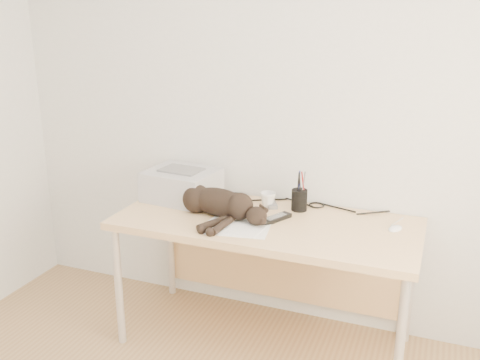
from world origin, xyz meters
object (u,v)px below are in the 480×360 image
at_px(cat, 216,203).
at_px(printer, 182,185).
at_px(mug, 268,200).
at_px(pen_cup, 299,200).
at_px(desk, 270,237).
at_px(mouse, 395,227).

bearing_deg(cat, printer, 161.87).
distance_m(mug, pen_cup, 0.18).
bearing_deg(mug, pen_cup, 1.67).
xyz_separation_m(desk, mug, (-0.06, 0.12, 0.17)).
bearing_deg(mouse, desk, -152.67).
distance_m(printer, mug, 0.52).
distance_m(cat, mug, 0.32).
xyz_separation_m(mug, mouse, (0.71, -0.09, -0.03)).
bearing_deg(pen_cup, mouse, -10.11).
bearing_deg(mouse, pen_cup, -165.40).
bearing_deg(cat, mouse, 21.99).
xyz_separation_m(printer, cat, (0.30, -0.18, -0.02)).
relative_size(cat, mug, 7.86).
bearing_deg(cat, pen_cup, 44.41).
bearing_deg(printer, pen_cup, 5.57).
xyz_separation_m(desk, cat, (-0.27, -0.12, 0.20)).
distance_m(printer, pen_cup, 0.70).
xyz_separation_m(cat, mouse, (0.93, 0.15, -0.06)).
bearing_deg(desk, mouse, 2.61).
relative_size(printer, mug, 4.73).
distance_m(desk, printer, 0.61).
height_order(printer, mouse, printer).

